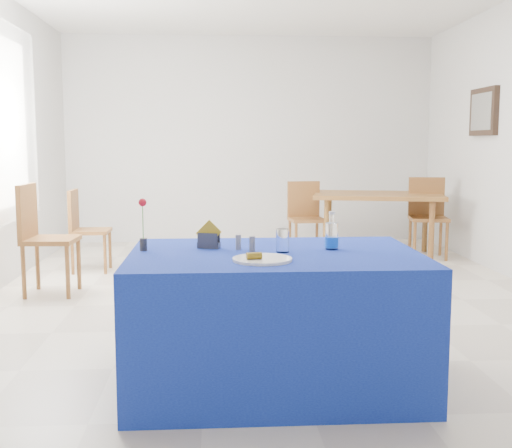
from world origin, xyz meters
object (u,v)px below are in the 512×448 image
(blue_table, at_px, (275,319))
(chair_win_b, at_px, (83,224))
(plate, at_px, (262,259))
(chair_win_a, at_px, (40,231))
(chair_bg_right, at_px, (427,211))
(oak_table, at_px, (378,200))
(chair_bg_left, at_px, (305,213))
(water_bottle, at_px, (332,237))

(blue_table, distance_m, chair_win_b, 3.77)
(plate, xyz_separation_m, chair_win_a, (-1.80, 2.57, -0.19))
(blue_table, distance_m, chair_win_a, 3.00)
(chair_bg_right, height_order, chair_win_a, chair_win_a)
(plate, relative_size, chair_win_a, 0.31)
(oak_table, relative_size, chair_win_b, 1.94)
(chair_bg_left, distance_m, chair_win_a, 3.26)
(oak_table, bearing_deg, water_bottle, -107.94)
(chair_bg_left, bearing_deg, blue_table, -106.18)
(chair_bg_right, bearing_deg, oak_table, 172.84)
(plate, relative_size, chair_bg_right, 0.32)
(plate, relative_size, chair_win_b, 0.35)
(chair_bg_left, relative_size, chair_win_a, 0.90)
(blue_table, distance_m, chair_bg_left, 4.27)
(chair_win_b, bearing_deg, oak_table, -77.12)
(chair_win_a, relative_size, chair_win_b, 1.14)
(water_bottle, relative_size, oak_table, 0.13)
(chair_win_a, bearing_deg, chair_bg_right, -65.33)
(blue_table, bearing_deg, oak_table, 68.33)
(chair_bg_right, bearing_deg, plate, -109.84)
(blue_table, xyz_separation_m, oak_table, (1.64, 4.14, 0.30))
(plate, distance_m, chair_win_b, 3.96)
(oak_table, bearing_deg, plate, -111.53)
(water_bottle, distance_m, oak_table, 4.26)
(oak_table, bearing_deg, blue_table, -111.67)
(water_bottle, bearing_deg, blue_table, -165.31)
(chair_bg_right, bearing_deg, chair_win_a, -149.31)
(blue_table, relative_size, chair_bg_right, 1.68)
(blue_table, relative_size, water_bottle, 7.44)
(plate, relative_size, chair_bg_left, 0.34)
(chair_bg_left, height_order, chair_win_b, chair_bg_left)
(oak_table, height_order, chair_win_b, chair_win_b)
(chair_bg_right, xyz_separation_m, chair_win_a, (-4.10, -1.66, 0.03))
(chair_win_a, xyz_separation_m, chair_win_b, (0.17, 1.03, -0.07))
(plate, bearing_deg, chair_bg_left, 79.13)
(water_bottle, distance_m, chair_bg_right, 4.33)
(chair_bg_left, xyz_separation_m, chair_win_b, (-2.49, -0.85, -0.01))
(blue_table, height_order, chair_win_b, chair_win_b)
(chair_win_b, bearing_deg, plate, -155.91)
(chair_bg_left, relative_size, chair_win_b, 1.03)
(chair_bg_left, height_order, chair_win_a, chair_win_a)
(chair_bg_right, height_order, chair_win_b, chair_bg_right)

